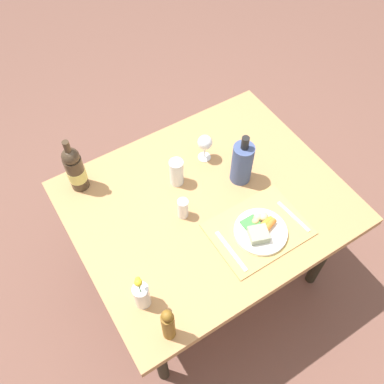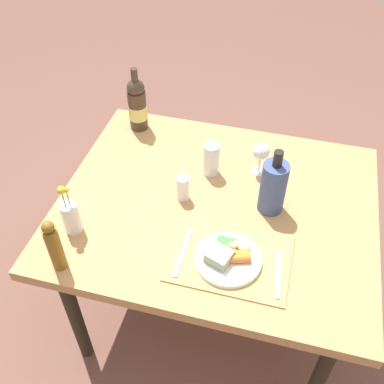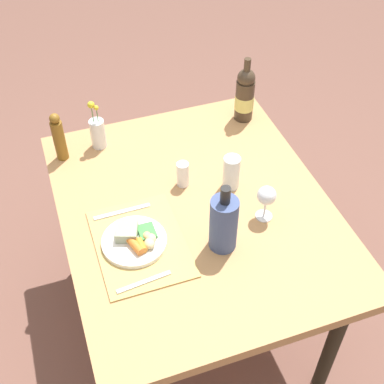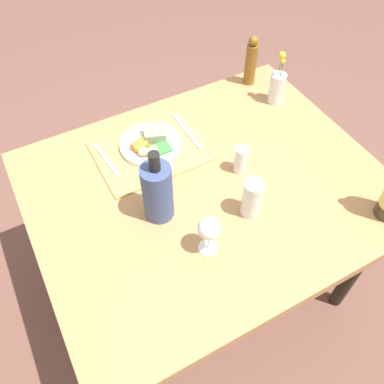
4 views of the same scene
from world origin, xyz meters
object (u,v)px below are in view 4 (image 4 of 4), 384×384
(cooler_bottle, at_px, (157,191))
(salt_shaker, at_px, (241,160))
(wine_glass, at_px, (209,230))
(water_tumbler, at_px, (252,200))
(dinner_plate, at_px, (151,143))
(pepper_mill, at_px, (251,61))
(flower_vase, at_px, (277,86))
(dining_table, at_px, (208,198))
(knife, at_px, (106,159))
(fork, at_px, (187,131))

(cooler_bottle, height_order, salt_shaker, cooler_bottle)
(wine_glass, bearing_deg, water_tumbler, -163.62)
(dinner_plate, distance_m, pepper_mill, 0.56)
(water_tumbler, bearing_deg, dinner_plate, -69.28)
(dinner_plate, distance_m, flower_vase, 0.55)
(flower_vase, bearing_deg, water_tumbler, 46.47)
(dining_table, bearing_deg, flower_vase, -150.60)
(wine_glass, bearing_deg, salt_shaker, -138.78)
(salt_shaker, bearing_deg, cooler_bottle, 5.89)
(dinner_plate, bearing_deg, pepper_mill, -163.32)
(wine_glass, bearing_deg, cooler_bottle, -69.16)
(water_tumbler, bearing_deg, pepper_mill, -123.13)
(water_tumbler, bearing_deg, cooler_bottle, -27.66)
(salt_shaker, bearing_deg, wine_glass, 41.22)
(salt_shaker, distance_m, water_tumbler, 0.18)
(wine_glass, relative_size, pepper_mill, 0.66)
(dining_table, distance_m, cooler_bottle, 0.26)
(cooler_bottle, bearing_deg, water_tumbler, 152.34)
(dining_table, bearing_deg, water_tumbler, 110.58)
(knife, xyz_separation_m, cooler_bottle, (-0.07, 0.29, 0.10))
(fork, height_order, flower_vase, flower_vase)
(cooler_bottle, xyz_separation_m, pepper_mill, (-0.62, -0.44, -0.01))
(knife, bearing_deg, cooler_bottle, 97.16)
(pepper_mill, bearing_deg, salt_shaker, 53.05)
(dinner_plate, xyz_separation_m, flower_vase, (-0.55, -0.00, 0.05))
(dinner_plate, relative_size, knife, 1.21)
(knife, xyz_separation_m, pepper_mill, (-0.69, -0.14, 0.09))
(water_tumbler, bearing_deg, flower_vase, -133.53)
(knife, xyz_separation_m, salt_shaker, (-0.39, 0.26, 0.04))
(dining_table, bearing_deg, fork, -102.35)
(flower_vase, xyz_separation_m, water_tumbler, (0.39, 0.42, -0.01))
(flower_vase, bearing_deg, salt_shaker, 37.38)
(dining_table, distance_m, water_tumbler, 0.21)
(knife, height_order, pepper_mill, pepper_mill)
(cooler_bottle, xyz_separation_m, water_tumbler, (-0.25, 0.13, -0.05))
(dinner_plate, xyz_separation_m, fork, (-0.15, -0.01, -0.01))
(dining_table, height_order, knife, knife)
(dining_table, bearing_deg, cooler_bottle, 7.76)
(fork, xyz_separation_m, water_tumbler, (-0.00, 0.42, 0.05))
(dinner_plate, height_order, fork, dinner_plate)
(salt_shaker, height_order, pepper_mill, pepper_mill)
(knife, bearing_deg, salt_shaker, 140.42)
(dinner_plate, relative_size, fork, 1.07)
(flower_vase, relative_size, wine_glass, 1.55)
(fork, distance_m, wine_glass, 0.51)
(flower_vase, bearing_deg, fork, -0.49)
(dinner_plate, height_order, salt_shaker, salt_shaker)
(water_tumbler, bearing_deg, knife, -52.98)
(salt_shaker, distance_m, pepper_mill, 0.51)
(dining_table, bearing_deg, wine_glass, 60.05)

